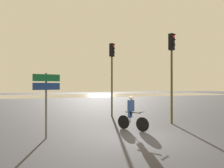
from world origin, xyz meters
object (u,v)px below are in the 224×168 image
object	(u,v)px
direction_sign_post	(46,93)
traffic_light_near_right	(172,62)
cyclist	(132,113)
traffic_light_center	(112,66)

from	to	relation	value
direction_sign_post	traffic_light_near_right	bearing A→B (deg)	172.48
direction_sign_post	cyclist	size ratio (longest dim) A/B	1.60
traffic_light_near_right	direction_sign_post	bearing A→B (deg)	-17.70
traffic_light_center	direction_sign_post	size ratio (longest dim) A/B	1.93
traffic_light_near_right	direction_sign_post	distance (m)	7.01
traffic_light_center	direction_sign_post	world-z (taller)	traffic_light_center
traffic_light_center	cyclist	xyz separation A→B (m)	(-0.72, -4.80, -2.63)
traffic_light_near_right	cyclist	xyz separation A→B (m)	(-2.82, -0.84, -2.60)
traffic_light_center	direction_sign_post	xyz separation A→B (m)	(-4.60, -5.19, -1.66)
direction_sign_post	traffic_light_center	bearing A→B (deg)	-149.45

